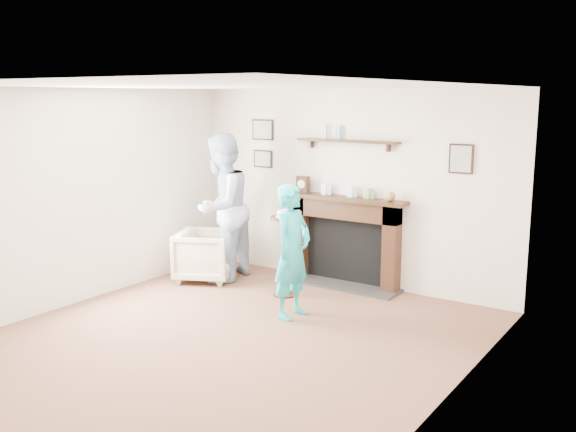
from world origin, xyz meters
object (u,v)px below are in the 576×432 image
object	(u,v)px
armchair	(206,280)
pedestal_table	(285,240)
man	(223,279)
woman	(292,316)

from	to	relation	value
armchair	pedestal_table	xyz separation A→B (m)	(1.25, 0.03, 0.69)
pedestal_table	armchair	bearing A→B (deg)	-178.77
armchair	man	xyz separation A→B (m)	(0.18, 0.13, 0.00)
armchair	pedestal_table	world-z (taller)	pedestal_table
armchair	man	world-z (taller)	man
armchair	woman	size ratio (longest dim) A/B	0.49
woman	pedestal_table	distance (m)	1.03
man	woman	size ratio (longest dim) A/B	1.31
armchair	woman	xyz separation A→B (m)	(1.75, -0.56, 0.00)
man	pedestal_table	distance (m)	1.28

